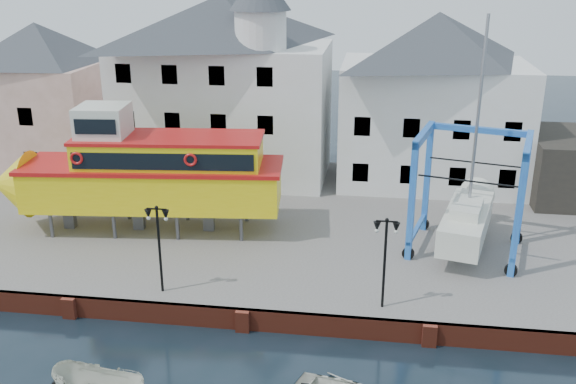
# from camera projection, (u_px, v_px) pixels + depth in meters

# --- Properties ---
(ground) EXTENTS (140.00, 140.00, 0.00)m
(ground) POSITION_uv_depth(u_px,v_px,m) (243.00, 330.00, 28.16)
(ground) COLOR #15242D
(ground) RESTS_ON ground
(hardstanding) EXTENTS (44.00, 22.00, 1.00)m
(hardstanding) POSITION_uv_depth(u_px,v_px,m) (281.00, 223.00, 38.21)
(hardstanding) COLOR #615C59
(hardstanding) RESTS_ON ground
(quay_wall) EXTENTS (44.00, 0.47, 1.00)m
(quay_wall) POSITION_uv_depth(u_px,v_px,m) (243.00, 319.00, 28.08)
(quay_wall) COLOR maroon
(quay_wall) RESTS_ON ground
(building_pink) EXTENTS (8.00, 7.00, 10.30)m
(building_pink) POSITION_uv_depth(u_px,v_px,m) (43.00, 97.00, 45.16)
(building_pink) COLOR tan
(building_pink) RESTS_ON hardstanding
(building_white_main) EXTENTS (14.00, 8.30, 14.00)m
(building_white_main) POSITION_uv_depth(u_px,v_px,m) (226.00, 84.00, 43.38)
(building_white_main) COLOR silver
(building_white_main) RESTS_ON hardstanding
(building_white_right) EXTENTS (12.00, 8.00, 11.20)m
(building_white_right) POSITION_uv_depth(u_px,v_px,m) (433.00, 99.00, 42.37)
(building_white_right) COLOR silver
(building_white_right) RESTS_ON hardstanding
(lamp_post_left) EXTENTS (1.12, 0.32, 4.20)m
(lamp_post_left) POSITION_uv_depth(u_px,v_px,m) (158.00, 227.00, 28.37)
(lamp_post_left) COLOR black
(lamp_post_left) RESTS_ON hardstanding
(lamp_post_right) EXTENTS (1.12, 0.32, 4.20)m
(lamp_post_right) POSITION_uv_depth(u_px,v_px,m) (386.00, 240.00, 27.05)
(lamp_post_right) COLOR black
(lamp_post_right) RESTS_ON hardstanding
(tour_boat) EXTENTS (16.48, 5.38, 7.05)m
(tour_boat) POSITION_uv_depth(u_px,v_px,m) (136.00, 173.00, 35.12)
(tour_boat) COLOR #59595E
(tour_boat) RESTS_ON hardstanding
(travel_lift) EXTENTS (6.47, 8.18, 11.97)m
(travel_lift) POSITION_uv_depth(u_px,v_px,m) (469.00, 210.00, 33.44)
(travel_lift) COLOR #1F41B0
(travel_lift) RESTS_ON hardstanding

